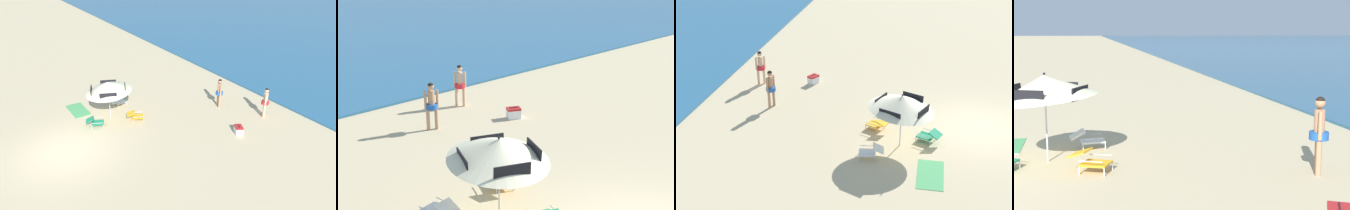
{
  "view_description": "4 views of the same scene",
  "coord_description": "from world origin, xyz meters",
  "views": [
    {
      "loc": [
        12.55,
        -2.46,
        8.37
      ],
      "look_at": [
        0.4,
        5.11,
        1.19
      ],
      "focal_mm": 34.29,
      "sensor_mm": 36.0,
      "label": 1
    },
    {
      "loc": [
        -9.0,
        -4.86,
        6.5
      ],
      "look_at": [
        1.09,
        6.14,
        1.32
      ],
      "focal_mm": 53.76,
      "sensor_mm": 36.0,
      "label": 2
    },
    {
      "loc": [
        -18.07,
        1.62,
        9.56
      ],
      "look_at": [
        -0.83,
        5.36,
        0.85
      ],
      "focal_mm": 52.83,
      "sensor_mm": 36.0,
      "label": 3
    },
    {
      "loc": [
        9.02,
        4.05,
        3.02
      ],
      "look_at": [
        -1.48,
        6.08,
        1.35
      ],
      "focal_mm": 49.88,
      "sensor_mm": 36.0,
      "label": 4
    }
  ],
  "objects": [
    {
      "name": "beach_towel",
      "position": [
        -3.76,
        1.71,
        0.01
      ],
      "size": [
        1.83,
        0.95,
        0.01
      ],
      "primitive_type": "cube",
      "rotation": [
        0.0,
        0.0,
        1.6
      ],
      "color": "#4C9E5B",
      "rests_on": "ground"
    },
    {
      "name": "lounge_chair_beside_umbrella",
      "position": [
        -3.12,
        3.87,
        0.27
      ],
      "size": [
        0.66,
        0.95,
        0.52
      ],
      "color": "white",
      "rests_on": "ground"
    },
    {
      "name": "lounge_chair_under_umbrella",
      "position": [
        -1.01,
        3.95,
        0.28
      ],
      "size": [
        0.83,
        1.0,
        0.5
      ],
      "color": "gold",
      "rests_on": "ground"
    },
    {
      "name": "ground_plane",
      "position": [
        0.0,
        0.0,
        0.0
      ],
      "size": [
        800.0,
        800.0,
        0.0
      ],
      "primitive_type": "plane",
      "color": "tan"
    },
    {
      "name": "beach_umbrella_striped_main",
      "position": [
        -2.04,
        2.96,
        1.78
      ],
      "size": [
        2.46,
        2.5,
        2.17
      ],
      "color": "silver",
      "rests_on": "ground"
    },
    {
      "name": "person_standing_near_shore",
      "position": [
        0.05,
        8.75,
        0.97
      ],
      "size": [
        0.47,
        0.41,
        1.68
      ],
      "color": "tan",
      "rests_on": "ground"
    },
    {
      "name": "lounge_chair_facing_sea",
      "position": [
        -1.53,
        1.91,
        0.27
      ],
      "size": [
        0.82,
        1.01,
        0.52
      ],
      "color": "#1E7F56",
      "rests_on": "ground"
    },
    {
      "name": "cooler_box",
      "position": [
        2.87,
        7.67,
        0.2
      ],
      "size": [
        0.6,
        0.53,
        0.43
      ],
      "color": "white",
      "rests_on": "ground"
    },
    {
      "name": "person_standing_beside",
      "position": [
        2.26,
        10.06,
        0.96
      ],
      "size": [
        0.4,
        0.4,
        1.65
      ],
      "color": "#D8A87F",
      "rests_on": "ground"
    }
  ]
}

